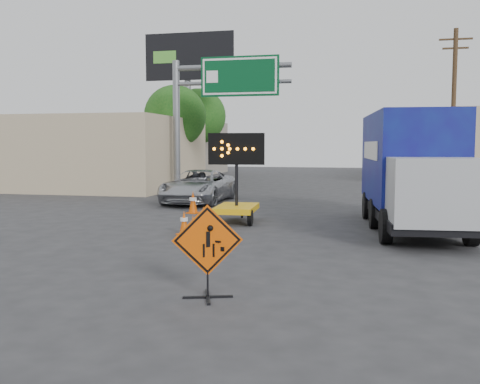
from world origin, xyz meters
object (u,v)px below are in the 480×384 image
(construction_sign, at_px, (207,249))
(pickup_truck, at_px, (199,186))
(arrow_board, at_px, (237,202))
(box_truck, at_px, (412,177))

(construction_sign, bearing_deg, pickup_truck, 89.24)
(arrow_board, distance_m, pickup_truck, 6.13)
(arrow_board, xyz_separation_m, pickup_truck, (-2.93, 5.38, 0.06))
(arrow_board, relative_size, pickup_truck, 0.57)
(construction_sign, bearing_deg, box_truck, 46.10)
(arrow_board, height_order, box_truck, box_truck)
(construction_sign, height_order, arrow_board, arrow_board)
(construction_sign, distance_m, arrow_board, 8.52)
(construction_sign, relative_size, arrow_board, 0.54)
(construction_sign, xyz_separation_m, arrow_board, (-1.46, 8.39, -0.17))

